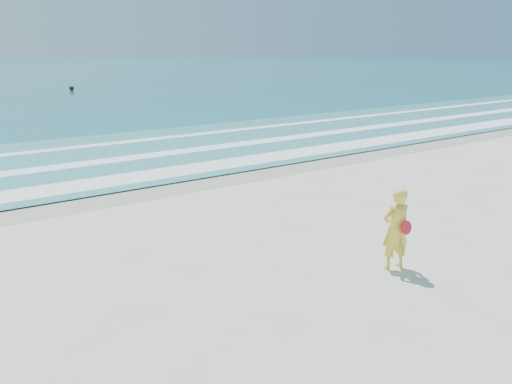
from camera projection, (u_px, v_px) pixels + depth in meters
ground at (364, 317)px, 7.90m from camera, size 400.00×400.00×0.00m
wet_sand at (144, 189)px, 15.02m from camera, size 400.00×2.40×0.00m
shallow at (93, 158)px, 18.96m from camera, size 400.00×10.00×0.01m
foam_near at (128, 178)px, 16.03m from camera, size 400.00×1.40×0.01m
foam_mid at (100, 162)px, 18.32m from camera, size 400.00×0.90×0.01m
foam_far at (75, 147)px, 20.93m from camera, size 400.00×0.60×0.01m
buoy at (72, 88)px, 47.79m from camera, size 0.46×0.46×0.46m
woman at (396, 229)px, 9.43m from camera, size 0.65×0.49×1.61m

